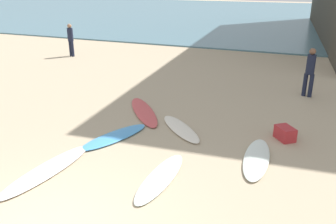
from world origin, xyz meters
TOP-DOWN VIEW (x-y plane):
  - ocean_water at (0.00, 36.14)m, footprint 120.00×40.00m
  - surfboard_0 at (1.05, 2.50)m, footprint 0.55×2.08m
  - surfboard_1 at (-0.77, 3.86)m, footprint 1.23×2.12m
  - surfboard_2 at (-1.26, 1.89)m, footprint 0.79×2.54m
  - surfboard_3 at (0.60, 4.95)m, footprint 1.74×1.77m
  - surfboard_4 at (-0.86, 5.74)m, footprint 2.00×2.38m
  - surfboard_5 at (2.73, 4.01)m, footprint 0.66×2.08m
  - beachgoer_near at (-7.73, 11.68)m, footprint 0.37×0.37m
  - beachgoer_mid at (3.61, 9.19)m, footprint 0.35×0.35m
  - beach_cooler at (3.21, 5.35)m, footprint 0.58×0.61m

SIDE VIEW (x-z plane):
  - surfboard_0 at x=1.05m, z-range 0.00..0.07m
  - surfboard_2 at x=-1.26m, z-range 0.00..0.08m
  - surfboard_3 at x=0.60m, z-range 0.00..0.08m
  - surfboard_4 at x=-0.86m, z-range 0.00..0.08m
  - ocean_water at x=0.00m, z-range 0.00..0.08m
  - surfboard_1 at x=-0.77m, z-range 0.00..0.08m
  - surfboard_5 at x=2.73m, z-range 0.00..0.08m
  - beach_cooler at x=3.21m, z-range 0.00..0.33m
  - beachgoer_near at x=-7.73m, z-range 0.09..1.70m
  - beachgoer_mid at x=3.61m, z-range 0.09..1.73m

